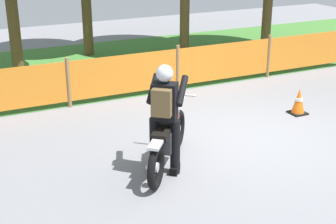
% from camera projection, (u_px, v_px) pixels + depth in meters
% --- Properties ---
extents(ground, '(24.00, 24.00, 0.02)m').
position_uv_depth(ground, '(250.00, 137.00, 8.77)').
color(ground, gray).
extents(grass_verge, '(24.00, 5.48, 0.01)m').
position_uv_depth(grass_verge, '(133.00, 62.00, 13.52)').
color(grass_verge, '#427A33').
rests_on(grass_verge, ground).
extents(barrier_fence, '(10.06, 0.08, 1.05)m').
position_uv_depth(barrier_fence, '(178.00, 68.00, 11.02)').
color(barrier_fence, olive).
rests_on(barrier_fence, ground).
extents(motorcycle_lead, '(1.41, 1.69, 0.99)m').
position_uv_depth(motorcycle_lead, '(168.00, 137.00, 7.55)').
color(motorcycle_lead, black).
rests_on(motorcycle_lead, ground).
extents(rider_lead, '(0.74, 0.78, 1.69)m').
position_uv_depth(rider_lead, '(165.00, 114.00, 7.18)').
color(rider_lead, black).
rests_on(rider_lead, ground).
extents(traffic_cone, '(0.32, 0.32, 0.53)m').
position_uv_depth(traffic_cone, '(299.00, 101.00, 9.75)').
color(traffic_cone, black).
rests_on(traffic_cone, ground).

